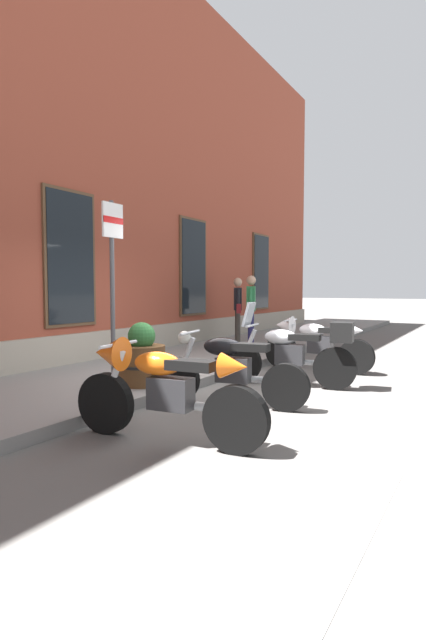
% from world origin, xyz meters
% --- Properties ---
extents(ground_plane, '(140.00, 140.00, 0.00)m').
position_xyz_m(ground_plane, '(0.00, 0.00, 0.00)').
color(ground_plane, '#565451').
extents(sidewalk, '(30.99, 2.91, 0.15)m').
position_xyz_m(sidewalk, '(0.00, 1.46, 0.07)').
color(sidewalk, slate).
rests_on(sidewalk, ground_plane).
extents(lane_stripe, '(30.99, 0.12, 0.01)m').
position_xyz_m(lane_stripe, '(0.00, -3.20, 0.00)').
color(lane_stripe, silver).
rests_on(lane_stripe, ground_plane).
extents(motorcycle_orange_sport, '(0.62, 2.15, 1.04)m').
position_xyz_m(motorcycle_orange_sport, '(-2.46, -1.01, 0.57)').
color(motorcycle_orange_sport, black).
rests_on(motorcycle_orange_sport, ground_plane).
extents(motorcycle_black_naked, '(0.67, 2.08, 0.97)m').
position_xyz_m(motorcycle_black_naked, '(-0.84, -0.90, 0.48)').
color(motorcycle_black_naked, black).
rests_on(motorcycle_black_naked, ground_plane).
extents(motorcycle_silver_touring, '(0.72, 2.14, 1.33)m').
position_xyz_m(motorcycle_silver_touring, '(0.78, -1.19, 0.55)').
color(motorcycle_silver_touring, black).
rests_on(motorcycle_silver_touring, ground_plane).
extents(motorcycle_white_sport, '(0.62, 2.09, 1.02)m').
position_xyz_m(motorcycle_white_sport, '(2.34, -0.98, 0.56)').
color(motorcycle_white_sport, black).
rests_on(motorcycle_white_sport, ground_plane).
extents(pedestrian_striped_shirt, '(0.62, 0.38, 1.71)m').
position_xyz_m(pedestrian_striped_shirt, '(4.13, 1.19, 1.11)').
color(pedestrian_striped_shirt, '#1E1E4C').
rests_on(pedestrian_striped_shirt, sidewalk).
extents(pedestrian_dark_jacket, '(0.60, 0.43, 1.68)m').
position_xyz_m(pedestrian_dark_jacket, '(4.81, 1.92, 1.09)').
color(pedestrian_dark_jacket, '#38332D').
rests_on(pedestrian_dark_jacket, sidewalk).
extents(parking_sign, '(0.36, 0.07, 2.52)m').
position_xyz_m(parking_sign, '(-1.61, 0.37, 1.77)').
color(parking_sign, '#4C4C51').
rests_on(parking_sign, sidewalk).
extents(barrel_planter, '(0.71, 0.71, 0.91)m').
position_xyz_m(barrel_planter, '(-0.87, 0.51, 0.51)').
color(barrel_planter, brown).
rests_on(barrel_planter, sidewalk).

